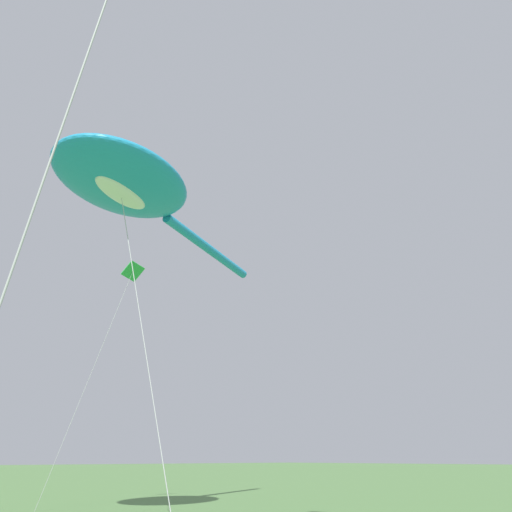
{
  "coord_description": "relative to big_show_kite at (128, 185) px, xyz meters",
  "views": [
    {
      "loc": [
        -5.19,
        2.79,
        1.73
      ],
      "look_at": [
        3.11,
        11.75,
        7.11
      ],
      "focal_mm": 32.21,
      "sensor_mm": 36.0,
      "label": 1
    }
  ],
  "objects": [
    {
      "name": "big_show_kite",
      "position": [
        0.0,
        0.0,
        0.0
      ],
      "size": [
        12.0,
        6.56,
        11.18
      ],
      "rotation": [
        0.0,
        0.0,
        -2.76
      ],
      "color": "#1E8CBF",
      "rests_on": "ground"
    },
    {
      "name": "small_kite_diamond_red",
      "position": [
        2.57,
        4.18,
        -1.78
      ],
      "size": [
        2.42,
        1.82,
        9.6
      ],
      "rotation": [
        0.0,
        0.0,
        1.94
      ],
      "color": "green",
      "rests_on": "ground"
    }
  ]
}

